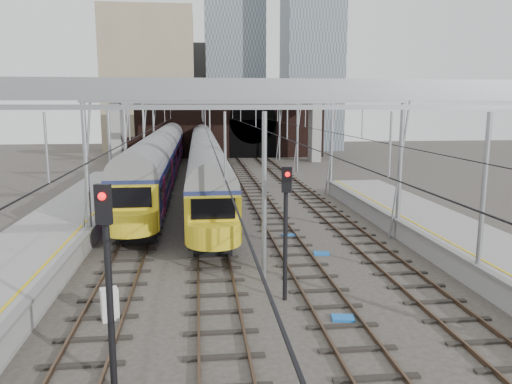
{
  "coord_description": "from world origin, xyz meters",
  "views": [
    {
      "loc": [
        -2.64,
        -17.62,
        7.25
      ],
      "look_at": [
        0.59,
        9.91,
        2.4
      ],
      "focal_mm": 35.0,
      "sensor_mm": 36.0,
      "label": 1
    }
  ],
  "objects": [
    {
      "name": "signal_near_left",
      "position": [
        -4.91,
        -5.45,
        3.35
      ],
      "size": [
        0.42,
        0.49,
        5.39
      ],
      "rotation": [
        0.0,
        0.0,
        -0.27
      ],
      "color": "black",
      "rests_on": "ground"
    },
    {
      "name": "city_skyline",
      "position": [
        2.73,
        70.48,
        17.09
      ],
      "size": [
        37.5,
        27.5,
        60.0
      ],
      "color": "tan",
      "rests_on": "ground"
    },
    {
      "name": "equip_cover_b",
      "position": [
        3.31,
        5.48,
        0.04
      ],
      "size": [
        0.83,
        0.65,
        0.09
      ],
      "primitive_type": "cube",
      "rotation": [
        0.0,
        0.0,
        -0.16
      ],
      "color": "blue",
      "rests_on": "ground"
    },
    {
      "name": "platform_left",
      "position": [
        -10.18,
        2.5,
        0.55
      ],
      "size": [
        4.32,
        55.0,
        1.12
      ],
      "color": "gray",
      "rests_on": "ground"
    },
    {
      "name": "ground",
      "position": [
        0.0,
        0.0,
        0.0
      ],
      "size": [
        160.0,
        160.0,
        0.0
      ],
      "primitive_type": "plane",
      "color": "#38332D",
      "rests_on": "ground"
    },
    {
      "name": "train_second",
      "position": [
        -6.0,
        31.88,
        2.53
      ],
      "size": [
        2.87,
        49.79,
        4.92
      ],
      "color": "black",
      "rests_on": "ground"
    },
    {
      "name": "relay_cabinet",
      "position": [
        -5.72,
        -1.11,
        0.56
      ],
      "size": [
        0.68,
        0.62,
        1.12
      ],
      "primitive_type": "cube",
      "rotation": [
        0.0,
        0.0,
        0.31
      ],
      "color": "silver",
      "rests_on": "ground"
    },
    {
      "name": "retaining_wall",
      "position": [
        1.4,
        51.93,
        4.33
      ],
      "size": [
        28.0,
        2.75,
        9.0
      ],
      "color": "black",
      "rests_on": "ground"
    },
    {
      "name": "signal_near_centre",
      "position": [
        0.52,
        -0.1,
        3.18
      ],
      "size": [
        0.4,
        0.47,
        5.07
      ],
      "rotation": [
        0.0,
        0.0,
        -0.31
      ],
      "color": "black",
      "rests_on": "ground"
    },
    {
      "name": "overhead_line",
      "position": [
        0.0,
        21.49,
        6.57
      ],
      "size": [
        16.8,
        80.0,
        8.0
      ],
      "color": "gray",
      "rests_on": "ground"
    },
    {
      "name": "equip_cover_a",
      "position": [
        2.2,
        -2.0,
        0.04
      ],
      "size": [
        0.83,
        0.65,
        0.09
      ],
      "primitive_type": "cube",
      "rotation": [
        0.0,
        0.0,
        -0.15
      ],
      "color": "blue",
      "rests_on": "ground"
    },
    {
      "name": "equip_cover_c",
      "position": [
        2.36,
        9.01,
        0.04
      ],
      "size": [
        0.81,
        0.62,
        0.09
      ],
      "primitive_type": "cube",
      "rotation": [
        0.0,
        0.0,
        0.12
      ],
      "color": "blue",
      "rests_on": "ground"
    },
    {
      "name": "overbridge",
      "position": [
        0.0,
        46.0,
        7.27
      ],
      "size": [
        28.0,
        3.0,
        9.25
      ],
      "color": "gray",
      "rests_on": "ground"
    },
    {
      "name": "tracks",
      "position": [
        0.0,
        15.0,
        0.02
      ],
      "size": [
        14.4,
        80.0,
        0.22
      ],
      "color": "#4C3828",
      "rests_on": "ground"
    },
    {
      "name": "train_main",
      "position": [
        -2.0,
        35.38,
        2.42
      ],
      "size": [
        2.68,
        62.02,
        4.65
      ],
      "color": "black",
      "rests_on": "ground"
    }
  ]
}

